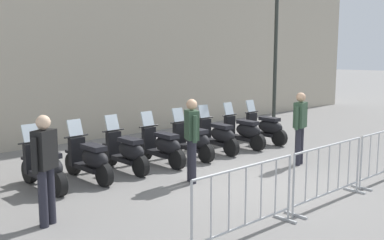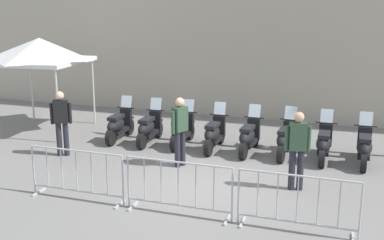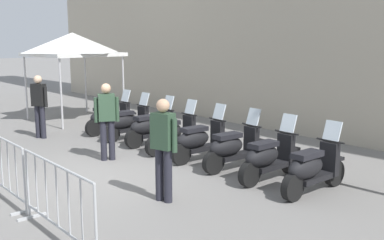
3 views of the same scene
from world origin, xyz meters
TOP-DOWN VIEW (x-y plane):
  - ground_plane at (0.00, 0.00)m, footprint 120.00×120.00m
  - motorcycle_0 at (-3.17, 2.74)m, footprint 0.56×1.72m
  - motorcycle_1 at (-2.21, 2.64)m, footprint 0.56×1.73m
  - motorcycle_2 at (-1.24, 2.65)m, footprint 0.56×1.73m
  - motorcycle_3 at (-0.28, 2.51)m, footprint 0.56×1.73m
  - motorcycle_4 at (0.68, 2.43)m, footprint 0.60×1.72m
  - motorcycle_5 at (1.65, 2.42)m, footprint 0.62×1.72m
  - motorcycle_6 at (2.62, 2.29)m, footprint 0.56×1.73m
  - motorcycle_7 at (3.58, 2.21)m, footprint 0.56×1.73m
  - barrier_segment_0 at (-2.34, -1.45)m, footprint 2.13×0.60m
  - barrier_segment_1 at (-0.13, -1.63)m, footprint 2.13×0.60m
  - barrier_segment_2 at (2.08, -1.81)m, footprint 2.13×0.60m
  - officer_near_row_end at (1.99, 0.17)m, footprint 0.54×0.28m
  - officer_mid_plaza at (-4.06, 1.07)m, footprint 0.52×0.34m
  - officer_by_barriers at (-0.84, 1.03)m, footprint 0.37×0.49m
  - canopy_tent at (-5.91, 3.27)m, footprint 2.57×2.57m

SIDE VIEW (x-z plane):
  - ground_plane at x=0.00m, z-range 0.00..0.00m
  - motorcycle_0 at x=-3.17m, z-range -0.16..1.07m
  - motorcycle_1 at x=-2.21m, z-range -0.16..1.07m
  - motorcycle_2 at x=-1.24m, z-range -0.16..1.07m
  - motorcycle_3 at x=-0.28m, z-range -0.16..1.07m
  - motorcycle_4 at x=0.68m, z-range -0.16..1.07m
  - motorcycle_5 at x=1.65m, z-range -0.16..1.07m
  - motorcycle_6 at x=2.62m, z-range -0.16..1.07m
  - motorcycle_7 at x=3.58m, z-range -0.16..1.07m
  - barrier_segment_0 at x=-2.34m, z-range -0.01..1.06m
  - barrier_segment_1 at x=-0.13m, z-range -0.01..1.06m
  - barrier_segment_2 at x=2.08m, z-range -0.01..1.06m
  - officer_near_row_end at x=1.99m, z-range 0.12..1.85m
  - officer_mid_plaza at x=-4.06m, z-range 0.12..1.85m
  - officer_by_barriers at x=-0.84m, z-range 0.12..1.85m
  - canopy_tent at x=-5.91m, z-range 1.06..3.97m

